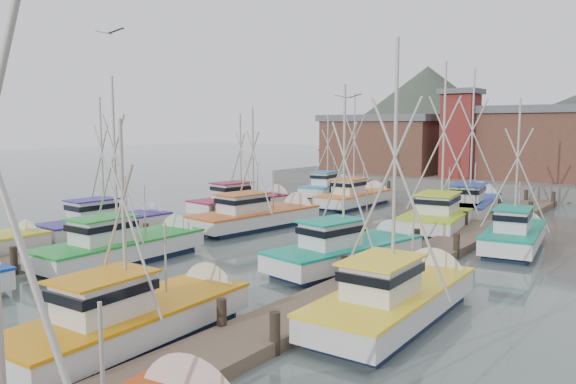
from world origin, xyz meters
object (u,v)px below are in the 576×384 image
Objects in this scene: boat_1 at (145,318)px; lookout_tower at (460,133)px; boat_12 at (358,197)px; boat_8 at (262,216)px; boat_4 at (130,246)px.

lookout_tower is at bearing 95.41° from boat_1.
boat_8 is at bearing -91.20° from boat_12.
boat_4 is 21.96m from boat_12.
boat_12 is (0.19, 11.60, 0.00)m from boat_8.
boat_8 is (-0.53, 10.36, -0.00)m from boat_4.
boat_12 reaches higher than boat_8.
boat_4 is (-2.07, -37.51, -4.87)m from lookout_tower.
boat_8 is at bearing -95.46° from lookout_tower.
boat_1 is 29.21m from boat_12.
boat_12 reaches higher than boat_1.
boat_1 is at bearing -54.33° from boat_8.
boat_1 is (6.26, -43.44, -4.88)m from lookout_tower.
lookout_tower is 0.93× the size of boat_4.
boat_8 is at bearing 115.75° from boat_1.
lookout_tower is 16.47m from boat_12.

